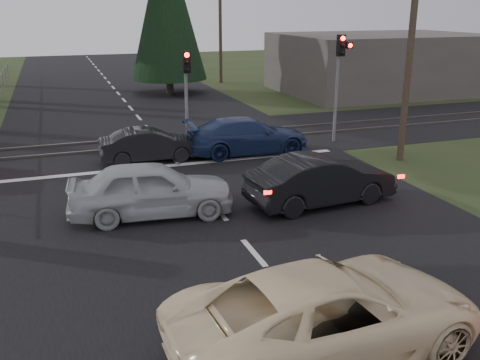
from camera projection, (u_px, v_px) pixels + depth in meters
name	position (u px, v px, depth m)	size (l,w,h in m)	color
ground	(254.00, 253.00, 13.30)	(120.00, 120.00, 0.00)	#243618
road	(169.00, 153.00, 22.27)	(14.00, 100.00, 0.01)	black
rail_corridor	(160.00, 142.00, 24.06)	(120.00, 8.00, 0.01)	black
stop_line	(179.00, 165.00, 20.65)	(13.00, 0.35, 0.00)	silver
rail_near	(163.00, 146.00, 23.33)	(120.00, 0.12, 0.10)	#59544C
rail_far	(156.00, 137.00, 24.77)	(120.00, 0.12, 0.10)	#59544C
traffic_signal_right	(340.00, 68.00, 23.14)	(0.68, 0.48, 4.70)	slate
traffic_signal_center	(187.00, 83.00, 22.32)	(0.32, 0.48, 4.10)	slate
utility_pole_near	(411.00, 38.00, 19.88)	(1.80, 0.26, 9.00)	#4C3D2D
utility_pole_mid	(220.00, 21.00, 41.42)	(1.80, 0.26, 9.00)	#4C3D2D
utility_pole_far	(158.00, 16.00, 63.86)	(1.80, 0.26, 9.00)	#4C3D2D
conifer_tree	(167.00, 4.00, 35.87)	(5.20, 5.20, 11.00)	#473D33
building_right	(381.00, 63.00, 38.07)	(14.00, 10.00, 4.00)	#59514C
cream_coupe	(328.00, 313.00, 9.26)	(2.63, 5.70, 1.58)	#FBE5B4
dark_hatchback	(321.00, 180.00, 16.37)	(1.62, 4.65, 1.53)	black
silver_car	(151.00, 189.00, 15.44)	(1.91, 4.74, 1.61)	#AEB2B7
blue_sedan	(247.00, 136.00, 22.08)	(2.08, 5.12, 1.49)	navy
dark_car_far	(150.00, 145.00, 21.03)	(1.36, 3.91, 1.29)	black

